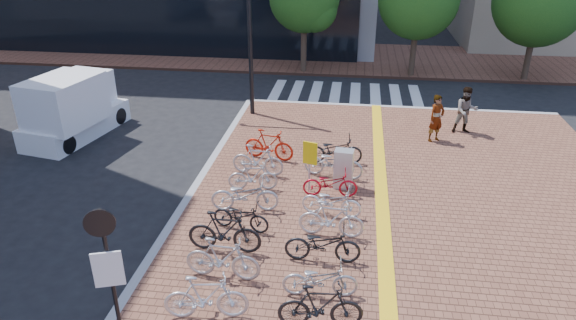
# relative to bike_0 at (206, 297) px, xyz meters

# --- Properties ---
(ground) EXTENTS (120.00, 120.00, 0.00)m
(ground) POSITION_rel_bike_0_xyz_m (1.92, 2.59, -0.70)
(ground) COLOR black
(ground) RESTS_ON ground
(kerb_north) EXTENTS (14.00, 0.25, 0.15)m
(kerb_north) POSITION_rel_bike_0_xyz_m (4.92, 14.59, -0.62)
(kerb_north) COLOR gray
(kerb_north) RESTS_ON ground
(far_sidewalk) EXTENTS (70.00, 8.00, 0.15)m
(far_sidewalk) POSITION_rel_bike_0_xyz_m (1.92, 23.59, -0.63)
(far_sidewalk) COLOR brown
(far_sidewalk) RESTS_ON ground
(crosswalk) EXTENTS (7.50, 4.00, 0.01)m
(crosswalk) POSITION_rel_bike_0_xyz_m (2.42, 16.59, -0.69)
(crosswalk) COLOR silver
(crosswalk) RESTS_ON ground
(street_trees) EXTENTS (16.20, 4.60, 6.35)m
(street_trees) POSITION_rel_bike_0_xyz_m (6.96, 20.05, 3.40)
(street_trees) COLOR #38281E
(street_trees) RESTS_ON far_sidewalk
(bike_0) EXTENTS (1.89, 0.79, 1.10)m
(bike_0) POSITION_rel_bike_0_xyz_m (0.00, 0.00, 0.00)
(bike_0) COLOR silver
(bike_0) RESTS_ON sidewalk
(bike_1) EXTENTS (1.87, 0.62, 1.11)m
(bike_1) POSITION_rel_bike_0_xyz_m (0.01, 1.38, 0.00)
(bike_1) COLOR #AAAAAF
(bike_1) RESTS_ON sidewalk
(bike_2) EXTENTS (1.95, 0.57, 1.17)m
(bike_2) POSITION_rel_bike_0_xyz_m (-0.22, 2.47, 0.03)
(bike_2) COLOR black
(bike_2) RESTS_ON sidewalk
(bike_3) EXTENTS (1.73, 0.87, 0.87)m
(bike_3) POSITION_rel_bike_0_xyz_m (-0.03, 3.54, -0.12)
(bike_3) COLOR black
(bike_3) RESTS_ON sidewalk
(bike_4) EXTENTS (2.07, 0.94, 1.05)m
(bike_4) POSITION_rel_bike_0_xyz_m (-0.13, 4.56, -0.03)
(bike_4) COLOR #B3B3B8
(bike_4) RESTS_ON sidewalk
(bike_5) EXTENTS (1.62, 0.66, 0.95)m
(bike_5) POSITION_rel_bike_0_xyz_m (-0.15, 5.84, -0.08)
(bike_5) COLOR #B0B1B5
(bike_5) RESTS_ON sidewalk
(bike_6) EXTENTS (1.83, 0.69, 1.07)m
(bike_6) POSITION_rel_bike_0_xyz_m (-0.20, 6.93, -0.01)
(bike_6) COLOR #ADADB2
(bike_6) RESTS_ON sidewalk
(bike_7) EXTENTS (1.92, 0.88, 1.11)m
(bike_7) POSITION_rel_bike_0_xyz_m (-0.03, 8.21, 0.01)
(bike_7) COLOR #B91E0D
(bike_7) RESTS_ON sidewalk
(bike_8) EXTENTS (1.85, 0.70, 1.08)m
(bike_8) POSITION_rel_bike_0_xyz_m (2.45, 0.06, -0.01)
(bike_8) COLOR black
(bike_8) RESTS_ON sidewalk
(bike_9) EXTENTS (1.78, 0.76, 0.91)m
(bike_9) POSITION_rel_bike_0_xyz_m (2.36, 1.06, -0.10)
(bike_9) COLOR #A2A2A6
(bike_9) RESTS_ON sidewalk
(bike_10) EXTENTS (1.94, 0.73, 1.01)m
(bike_10) POSITION_rel_bike_0_xyz_m (2.32, 2.39, -0.05)
(bike_10) COLOR black
(bike_10) RESTS_ON sidewalk
(bike_11) EXTENTS (1.81, 0.59, 1.08)m
(bike_11) POSITION_rel_bike_0_xyz_m (2.47, 3.53, -0.01)
(bike_11) COLOR silver
(bike_11) RESTS_ON sidewalk
(bike_12) EXTENTS (1.81, 0.81, 0.92)m
(bike_12) POSITION_rel_bike_0_xyz_m (2.42, 4.63, -0.09)
(bike_12) COLOR silver
(bike_12) RESTS_ON sidewalk
(bike_13) EXTENTS (1.73, 0.70, 0.89)m
(bike_13) POSITION_rel_bike_0_xyz_m (2.31, 5.77, -0.10)
(bike_13) COLOR #AC0C1C
(bike_13) RESTS_ON sidewalk
(bike_14) EXTENTS (2.08, 1.00, 1.05)m
(bike_14) POSITION_rel_bike_0_xyz_m (2.33, 7.10, -0.03)
(bike_14) COLOR #A6A7AB
(bike_14) RESTS_ON sidewalk
(bike_15) EXTENTS (2.03, 0.88, 1.03)m
(bike_15) POSITION_rel_bike_0_xyz_m (2.30, 8.15, -0.03)
(bike_15) COLOR black
(bike_15) RESTS_ON sidewalk
(pedestrian_a) EXTENTS (0.81, 0.75, 1.85)m
(pedestrian_a) POSITION_rel_bike_0_xyz_m (6.07, 10.74, 0.37)
(pedestrian_a) COLOR gray
(pedestrian_a) RESTS_ON sidewalk
(pedestrian_b) EXTENTS (0.96, 0.77, 1.90)m
(pedestrian_b) POSITION_rel_bike_0_xyz_m (7.34, 11.75, 0.40)
(pedestrian_b) COLOR #4C4E61
(pedestrian_b) RESTS_ON sidewalk
(utility_box) EXTENTS (0.63, 0.49, 1.29)m
(utility_box) POSITION_rel_bike_0_xyz_m (2.69, 6.43, 0.10)
(utility_box) COLOR silver
(utility_box) RESTS_ON sidewalk
(yellow_sign) EXTENTS (0.45, 0.17, 1.70)m
(yellow_sign) POSITION_rel_bike_0_xyz_m (1.63, 6.00, 0.63)
(yellow_sign) COLOR #B7B7BC
(yellow_sign) RESTS_ON sidewalk
(notice_sign) EXTENTS (0.56, 0.23, 3.15)m
(notice_sign) POSITION_rel_bike_0_xyz_m (-1.58, -0.89, 1.43)
(notice_sign) COLOR black
(notice_sign) RESTS_ON sidewalk
(traffic_light_pole) EXTENTS (3.35, 1.29, 6.24)m
(traffic_light_pole) POSITION_rel_bike_0_xyz_m (-3.02, 12.83, 3.76)
(traffic_light_pole) COLOR black
(traffic_light_pole) RESTS_ON sidewalk
(box_truck) EXTENTS (2.77, 4.82, 2.63)m
(box_truck) POSITION_rel_bike_0_xyz_m (-8.21, 9.64, 0.54)
(box_truck) COLOR white
(box_truck) RESTS_ON ground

